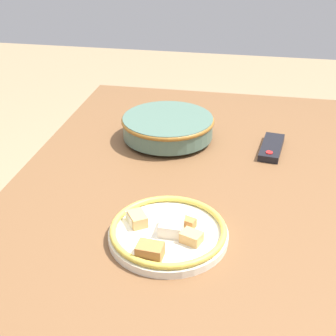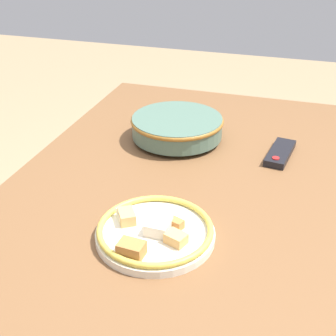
% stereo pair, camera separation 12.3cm
% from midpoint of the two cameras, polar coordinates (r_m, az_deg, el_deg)
% --- Properties ---
extents(dining_table, '(1.55, 0.99, 0.75)m').
position_cam_midpoint_polar(dining_table, '(1.21, 0.32, -6.88)').
color(dining_table, brown).
rests_on(dining_table, ground_plane).
extents(noodle_bowl, '(0.29, 0.29, 0.07)m').
position_cam_midpoint_polar(noodle_bowl, '(1.44, -2.46, 5.03)').
color(noodle_bowl, '#4C6B5B').
rests_on(noodle_bowl, dining_table).
extents(food_plate, '(0.26, 0.26, 0.05)m').
position_cam_midpoint_polar(food_plate, '(1.03, -3.51, -7.94)').
color(food_plate, silver).
rests_on(food_plate, dining_table).
extents(tv_remote, '(0.17, 0.08, 0.02)m').
position_cam_midpoint_polar(tv_remote, '(1.41, 10.11, 2.43)').
color(tv_remote, black).
rests_on(tv_remote, dining_table).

